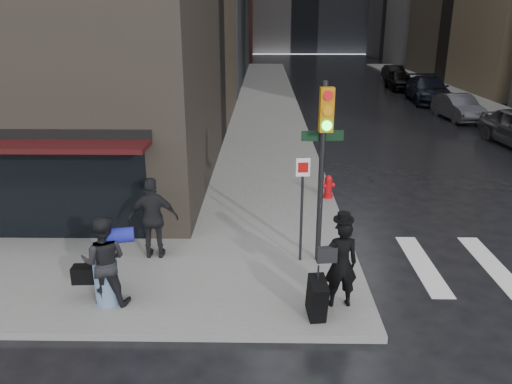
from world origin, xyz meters
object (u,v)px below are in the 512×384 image
at_px(fire_hydrant, 328,188).
at_px(parked_car_3, 428,90).
at_px(parked_car_2, 458,107).
at_px(man_overcoat, 336,269).
at_px(traffic_light, 322,150).
at_px(parked_car_5, 394,73).
at_px(man_jeans, 104,261).
at_px(man_greycoat, 154,218).
at_px(parked_car_4, 400,80).

distance_m(fire_hydrant, parked_car_3, 21.42).
relative_size(fire_hydrant, parked_car_2, 0.17).
xyz_separation_m(man_overcoat, traffic_light, (-0.14, 1.91, 1.79)).
distance_m(traffic_light, parked_car_5, 37.51).
bearing_deg(parked_car_2, man_jeans, -129.51).
bearing_deg(man_greycoat, man_overcoat, 149.57).
xyz_separation_m(fire_hydrant, parked_car_3, (9.00, 19.43, 0.37)).
relative_size(man_jeans, parked_car_3, 0.31).
xyz_separation_m(parked_car_2, parked_car_3, (0.21, 6.12, 0.14)).
bearing_deg(parked_car_3, man_greycoat, -115.25).
xyz_separation_m(man_overcoat, man_jeans, (-4.37, 0.10, 0.08)).
bearing_deg(parked_car_4, man_overcoat, -104.97).
relative_size(man_jeans, man_greycoat, 0.94).
bearing_deg(man_overcoat, man_greycoat, -35.40).
relative_size(man_jeans, traffic_light, 0.44).
bearing_deg(parked_car_4, parked_car_3, -85.58).
relative_size(man_greycoat, parked_car_5, 0.48).
xyz_separation_m(man_greycoat, parked_car_5, (14.23, 35.76, -0.44)).
bearing_deg(parked_car_5, man_jeans, -113.56).
height_order(man_jeans, man_greycoat, man_greycoat).
xyz_separation_m(man_jeans, parked_car_2, (13.78, 19.40, -0.36)).
bearing_deg(fire_hydrant, parked_car_2, 56.56).
bearing_deg(parked_car_4, man_greycoat, -112.56).
bearing_deg(man_jeans, traffic_light, -160.17).
distance_m(man_greycoat, parked_car_2, 21.89).
relative_size(man_overcoat, parked_car_5, 0.48).
bearing_deg(parked_car_5, man_overcoat, -107.55).
distance_m(traffic_light, parked_car_4, 31.35).
relative_size(parked_car_3, parked_car_5, 1.43).
bearing_deg(traffic_light, parked_car_2, 56.06).
xyz_separation_m(traffic_light, parked_car_4, (9.43, 29.83, -2.00)).
xyz_separation_m(traffic_light, parked_car_3, (9.76, 23.71, -1.92)).
distance_m(parked_car_3, parked_car_5, 12.26).
bearing_deg(parked_car_3, man_jeans, -114.19).
bearing_deg(man_greycoat, parked_car_2, -129.13).
bearing_deg(man_jeans, fire_hydrant, -132.66).
bearing_deg(man_greycoat, man_jeans, 73.47).
bearing_deg(man_overcoat, parked_car_2, -122.56).
xyz_separation_m(man_greycoat, parked_car_2, (13.26, 17.41, -0.41)).
bearing_deg(parked_car_4, parked_car_5, 81.21).
bearing_deg(parked_car_3, parked_car_5, 90.97).
bearing_deg(parked_car_2, parked_car_4, 86.46).
bearing_deg(parked_car_2, fire_hydrant, -127.56).
xyz_separation_m(man_jeans, man_greycoat, (0.52, 1.99, 0.06)).
relative_size(traffic_light, parked_car_4, 0.91).
relative_size(traffic_light, fire_hydrant, 5.67).
relative_size(man_overcoat, man_greycoat, 1.02).
relative_size(fire_hydrant, parked_car_5, 0.18).
distance_m(man_greycoat, parked_car_4, 32.42).
height_order(man_overcoat, fire_hydrant, man_overcoat).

